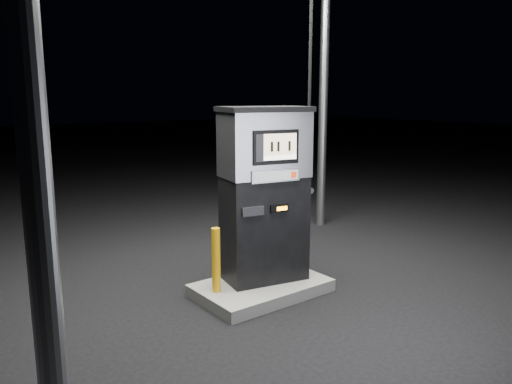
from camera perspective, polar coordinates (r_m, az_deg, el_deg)
ground at (r=6.35m, az=0.61°, el=-11.52°), size 80.00×80.00×0.00m
pump_island at (r=6.33m, az=0.61°, el=-10.89°), size 1.60×1.00×0.15m
fuel_dispenser at (r=6.14m, az=0.99°, el=-0.07°), size 1.24×0.84×4.46m
bollard_left at (r=5.91m, az=-4.59°, el=-7.76°), size 0.11×0.11×0.77m
bollard_right at (r=6.57m, az=5.26°, el=-5.14°), size 0.13×0.13×0.93m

